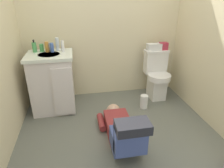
# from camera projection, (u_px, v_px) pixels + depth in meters

# --- Properties ---
(ground_plane) EXTENTS (2.86, 3.18, 0.04)m
(ground_plane) POSITION_uv_depth(u_px,v_px,m) (118.00, 133.00, 2.45)
(ground_plane) COLOR #626356
(wall_back) EXTENTS (2.52, 0.08, 2.40)m
(wall_back) POSITION_uv_depth(u_px,v_px,m) (103.00, 19.00, 2.95)
(wall_back) COLOR beige
(wall_back) RESTS_ON ground_plane
(toilet) EXTENTS (0.36, 0.46, 0.75)m
(toilet) POSITION_uv_depth(u_px,v_px,m) (157.00, 75.00, 3.14)
(toilet) COLOR white
(toilet) RESTS_ON ground_plane
(vanity_cabinet) EXTENTS (0.60, 0.53, 0.82)m
(vanity_cabinet) POSITION_uv_depth(u_px,v_px,m) (53.00, 82.00, 2.77)
(vanity_cabinet) COLOR silver
(vanity_cabinet) RESTS_ON ground_plane
(faucet) EXTENTS (0.02, 0.02, 0.10)m
(faucet) POSITION_uv_depth(u_px,v_px,m) (49.00, 47.00, 2.72)
(faucet) COLOR silver
(faucet) RESTS_ON vanity_cabinet
(person_plumber) EXTENTS (0.39, 1.06, 0.52)m
(person_plumber) POSITION_uv_depth(u_px,v_px,m) (122.00, 129.00, 2.20)
(person_plumber) COLOR maroon
(person_plumber) RESTS_ON ground_plane
(tissue_box) EXTENTS (0.22, 0.11, 0.10)m
(tissue_box) POSITION_uv_depth(u_px,v_px,m) (154.00, 47.00, 3.03)
(tissue_box) COLOR silver
(tissue_box) RESTS_ON toilet
(toiletry_bag) EXTENTS (0.12, 0.09, 0.11)m
(toiletry_bag) POSITION_uv_depth(u_px,v_px,m) (163.00, 46.00, 3.05)
(toiletry_bag) COLOR #B22D3F
(toiletry_bag) RESTS_ON toilet
(soap_dispenser) EXTENTS (0.06, 0.06, 0.17)m
(soap_dispenser) POSITION_uv_depth(u_px,v_px,m) (34.00, 47.00, 2.66)
(soap_dispenser) COLOR #489B52
(soap_dispenser) RESTS_ON vanity_cabinet
(bottle_green) EXTENTS (0.06, 0.06, 0.10)m
(bottle_green) POSITION_uv_depth(u_px,v_px,m) (42.00, 48.00, 2.69)
(bottle_green) COLOR #459F4F
(bottle_green) RESTS_ON vanity_cabinet
(bottle_amber) EXTENTS (0.05, 0.05, 0.14)m
(bottle_amber) POSITION_uv_depth(u_px,v_px,m) (47.00, 47.00, 2.66)
(bottle_amber) COLOR #CD8834
(bottle_amber) RESTS_ON vanity_cabinet
(bottle_blue) EXTENTS (0.05, 0.05, 0.13)m
(bottle_blue) POSITION_uv_depth(u_px,v_px,m) (52.00, 48.00, 2.66)
(bottle_blue) COLOR #4667B8
(bottle_blue) RESTS_ON vanity_cabinet
(bottle_clear) EXTENTS (0.05, 0.05, 0.17)m
(bottle_clear) POSITION_uv_depth(u_px,v_px,m) (57.00, 44.00, 2.73)
(bottle_clear) COLOR silver
(bottle_clear) RESTS_ON vanity_cabinet
(bottle_white) EXTENTS (0.04, 0.04, 0.15)m
(bottle_white) POSITION_uv_depth(u_px,v_px,m) (63.00, 46.00, 2.68)
(bottle_white) COLOR silver
(bottle_white) RESTS_ON vanity_cabinet
(paper_towel_roll) EXTENTS (0.11, 0.11, 0.20)m
(paper_towel_roll) POSITION_uv_depth(u_px,v_px,m) (144.00, 102.00, 2.91)
(paper_towel_roll) COLOR white
(paper_towel_roll) RESTS_ON ground_plane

